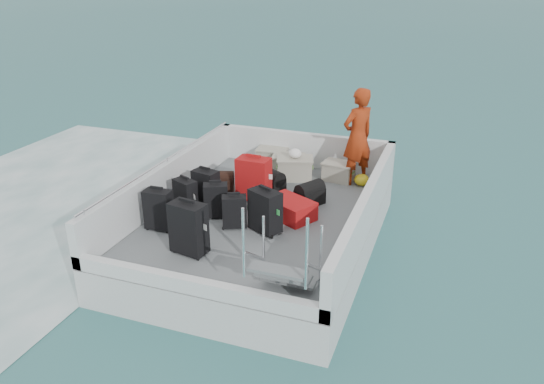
{
  "coord_description": "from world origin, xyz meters",
  "views": [
    {
      "loc": [
        2.87,
        -7.4,
        4.45
      ],
      "look_at": [
        0.15,
        0.09,
        1.0
      ],
      "focal_mm": 35.0,
      "sensor_mm": 36.0,
      "label": 1
    }
  ],
  "objects_px": {
    "suitcase_2": "(206,188)",
    "suitcase_5": "(254,179)",
    "crate_0": "(272,158)",
    "crate_1": "(289,165)",
    "crate_3": "(338,172)",
    "suitcase_8": "(290,209)",
    "suitcase_4": "(216,201)",
    "passenger": "(358,137)",
    "suitcase_6": "(265,211)",
    "suitcase_7": "(234,212)",
    "suitcase_0": "(159,210)",
    "suitcase_1": "(186,197)",
    "suitcase_3": "(189,229)",
    "crate_2": "(295,169)"
  },
  "relations": [
    {
      "from": "suitcase_3",
      "to": "crate_1",
      "type": "relative_size",
      "value": 1.32
    },
    {
      "from": "suitcase_3",
      "to": "crate_3",
      "type": "bearing_deg",
      "value": 79.1
    },
    {
      "from": "crate_2",
      "to": "crate_1",
      "type": "bearing_deg",
      "value": 133.81
    },
    {
      "from": "crate_2",
      "to": "crate_3",
      "type": "distance_m",
      "value": 0.84
    },
    {
      "from": "suitcase_6",
      "to": "suitcase_3",
      "type": "bearing_deg",
      "value": -101.38
    },
    {
      "from": "suitcase_4",
      "to": "passenger",
      "type": "distance_m",
      "value": 2.96
    },
    {
      "from": "suitcase_3",
      "to": "crate_1",
      "type": "distance_m",
      "value": 3.47
    },
    {
      "from": "crate_0",
      "to": "crate_1",
      "type": "height_order",
      "value": "crate_1"
    },
    {
      "from": "suitcase_1",
      "to": "suitcase_7",
      "type": "relative_size",
      "value": 1.11
    },
    {
      "from": "crate_1",
      "to": "crate_3",
      "type": "relative_size",
      "value": 1.07
    },
    {
      "from": "suitcase_1",
      "to": "crate_1",
      "type": "bearing_deg",
      "value": 90.23
    },
    {
      "from": "suitcase_3",
      "to": "suitcase_5",
      "type": "distance_m",
      "value": 2.05
    },
    {
      "from": "suitcase_1",
      "to": "suitcase_8",
      "type": "relative_size",
      "value": 0.76
    },
    {
      "from": "crate_2",
      "to": "suitcase_7",
      "type": "bearing_deg",
      "value": -96.3
    },
    {
      "from": "suitcase_3",
      "to": "suitcase_7",
      "type": "xyz_separation_m",
      "value": [
        0.29,
        0.95,
        -0.12
      ]
    },
    {
      "from": "suitcase_2",
      "to": "suitcase_5",
      "type": "xyz_separation_m",
      "value": [
        0.69,
        0.46,
        0.07
      ]
    },
    {
      "from": "suitcase_2",
      "to": "crate_2",
      "type": "xyz_separation_m",
      "value": [
        1.06,
        1.66,
        -0.11
      ]
    },
    {
      "from": "suitcase_6",
      "to": "suitcase_7",
      "type": "height_order",
      "value": "suitcase_6"
    },
    {
      "from": "suitcase_3",
      "to": "crate_3",
      "type": "relative_size",
      "value": 1.41
    },
    {
      "from": "suitcase_2",
      "to": "suitcase_8",
      "type": "distance_m",
      "value": 1.52
    },
    {
      "from": "suitcase_3",
      "to": "suitcase_6",
      "type": "bearing_deg",
      "value": 62.26
    },
    {
      "from": "suitcase_2",
      "to": "suitcase_8",
      "type": "relative_size",
      "value": 0.79
    },
    {
      "from": "suitcase_1",
      "to": "suitcase_6",
      "type": "distance_m",
      "value": 1.47
    },
    {
      "from": "crate_3",
      "to": "passenger",
      "type": "height_order",
      "value": "passenger"
    },
    {
      "from": "suitcase_2",
      "to": "crate_1",
      "type": "height_order",
      "value": "suitcase_2"
    },
    {
      "from": "suitcase_1",
      "to": "suitcase_4",
      "type": "xyz_separation_m",
      "value": [
        0.53,
        0.04,
        -0.01
      ]
    },
    {
      "from": "suitcase_7",
      "to": "crate_1",
      "type": "relative_size",
      "value": 0.91
    },
    {
      "from": "suitcase_3",
      "to": "crate_0",
      "type": "distance_m",
      "value": 3.73
    },
    {
      "from": "suitcase_8",
      "to": "suitcase_4",
      "type": "bearing_deg",
      "value": 137.08
    },
    {
      "from": "crate_1",
      "to": "passenger",
      "type": "xyz_separation_m",
      "value": [
        1.32,
        -0.01,
        0.73
      ]
    },
    {
      "from": "suitcase_4",
      "to": "suitcase_1",
      "type": "bearing_deg",
      "value": 159.7
    },
    {
      "from": "suitcase_3",
      "to": "crate_2",
      "type": "xyz_separation_m",
      "value": [
        0.54,
        3.25,
        -0.19
      ]
    },
    {
      "from": "crate_0",
      "to": "passenger",
      "type": "bearing_deg",
      "value": -9.28
    },
    {
      "from": "crate_0",
      "to": "crate_2",
      "type": "distance_m",
      "value": 0.8
    },
    {
      "from": "suitcase_8",
      "to": "crate_3",
      "type": "height_order",
      "value": "crate_3"
    },
    {
      "from": "suitcase_5",
      "to": "crate_0",
      "type": "xyz_separation_m",
      "value": [
        -0.26,
        1.68,
        -0.21
      ]
    },
    {
      "from": "suitcase_7",
      "to": "passenger",
      "type": "bearing_deg",
      "value": 35.74
    },
    {
      "from": "suitcase_4",
      "to": "passenger",
      "type": "height_order",
      "value": "passenger"
    },
    {
      "from": "suitcase_1",
      "to": "crate_1",
      "type": "xyz_separation_m",
      "value": [
        1.03,
        2.29,
        -0.12
      ]
    },
    {
      "from": "crate_0",
      "to": "passenger",
      "type": "height_order",
      "value": "passenger"
    },
    {
      "from": "crate_2",
      "to": "crate_3",
      "type": "xyz_separation_m",
      "value": [
        0.81,
        0.2,
        -0.03
      ]
    },
    {
      "from": "suitcase_8",
      "to": "crate_1",
      "type": "distance_m",
      "value": 1.96
    },
    {
      "from": "suitcase_4",
      "to": "crate_2",
      "type": "bearing_deg",
      "value": 46.53
    },
    {
      "from": "suitcase_4",
      "to": "suitcase_6",
      "type": "height_order",
      "value": "suitcase_6"
    },
    {
      "from": "suitcase_1",
      "to": "suitcase_4",
      "type": "bearing_deg",
      "value": 29.03
    },
    {
      "from": "crate_3",
      "to": "crate_2",
      "type": "bearing_deg",
      "value": -166.07
    },
    {
      "from": "suitcase_7",
      "to": "crate_2",
      "type": "xyz_separation_m",
      "value": [
        0.25,
        2.3,
        -0.07
      ]
    },
    {
      "from": "suitcase_0",
      "to": "suitcase_1",
      "type": "relative_size",
      "value": 1.1
    },
    {
      "from": "suitcase_6",
      "to": "crate_1",
      "type": "bearing_deg",
      "value": 126.82
    },
    {
      "from": "suitcase_0",
      "to": "passenger",
      "type": "height_order",
      "value": "passenger"
    }
  ]
}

